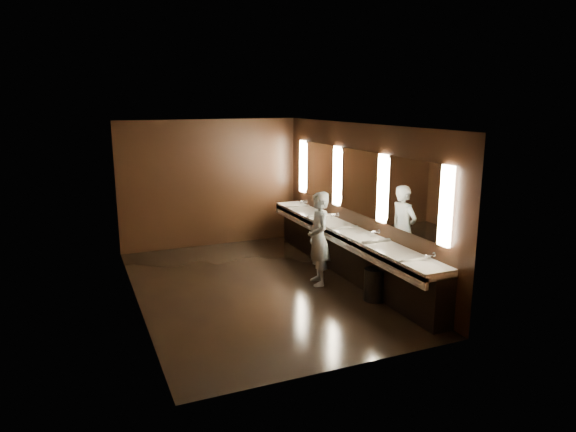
# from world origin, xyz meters

# --- Properties ---
(floor) EXTENTS (6.00, 6.00, 0.00)m
(floor) POSITION_xyz_m (0.00, 0.00, 0.00)
(floor) COLOR black
(floor) RESTS_ON ground
(ceiling) EXTENTS (4.00, 6.00, 0.02)m
(ceiling) POSITION_xyz_m (0.00, 0.00, 2.80)
(ceiling) COLOR #2D2D2B
(ceiling) RESTS_ON wall_back
(wall_back) EXTENTS (4.00, 0.02, 2.80)m
(wall_back) POSITION_xyz_m (0.00, 3.00, 1.40)
(wall_back) COLOR black
(wall_back) RESTS_ON floor
(wall_front) EXTENTS (4.00, 0.02, 2.80)m
(wall_front) POSITION_xyz_m (0.00, -3.00, 1.40)
(wall_front) COLOR black
(wall_front) RESTS_ON floor
(wall_left) EXTENTS (0.02, 6.00, 2.80)m
(wall_left) POSITION_xyz_m (-2.00, 0.00, 1.40)
(wall_left) COLOR black
(wall_left) RESTS_ON floor
(wall_right) EXTENTS (0.02, 6.00, 2.80)m
(wall_right) POSITION_xyz_m (2.00, 0.00, 1.40)
(wall_right) COLOR black
(wall_right) RESTS_ON floor
(sink_counter) EXTENTS (0.55, 5.40, 1.01)m
(sink_counter) POSITION_xyz_m (1.79, 0.00, 0.50)
(sink_counter) COLOR black
(sink_counter) RESTS_ON floor
(mirror_band) EXTENTS (0.06, 5.03, 1.15)m
(mirror_band) POSITION_xyz_m (1.98, -0.00, 1.75)
(mirror_band) COLOR #F9E5BE
(mirror_band) RESTS_ON wall_right
(person) EXTENTS (0.50, 0.66, 1.66)m
(person) POSITION_xyz_m (1.08, -0.22, 0.83)
(person) COLOR #9CCAE9
(person) RESTS_ON floor
(trash_bin) EXTENTS (0.41, 0.41, 0.53)m
(trash_bin) POSITION_xyz_m (1.58, -1.28, 0.27)
(trash_bin) COLOR black
(trash_bin) RESTS_ON floor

